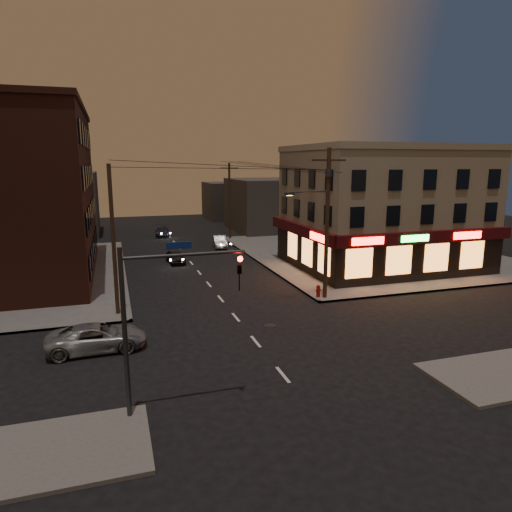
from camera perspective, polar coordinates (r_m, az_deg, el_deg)
name	(u,v)px	position (r m, az deg, el deg)	size (l,w,h in m)	color
ground	(256,342)	(24.30, -0.04, -10.65)	(120.00, 120.00, 0.00)	black
sidewalk_ne	(367,253)	(48.30, 13.67, 0.39)	(24.00, 28.00, 0.15)	#514F4C
pizza_building	(382,207)	(41.79, 15.52, 5.90)	(15.85, 12.85, 10.50)	gray
brick_apartment	(9,195)	(41.26, -28.53, 6.67)	(12.00, 20.00, 13.00)	#462116
bg_building_ne_a	(270,205)	(63.22, 1.71, 6.44)	(10.00, 12.00, 7.00)	#3F3D3A
bg_building_nw	(61,204)	(63.96, -23.22, 6.02)	(9.00, 10.00, 8.00)	#3F3D3A
bg_building_ne_b	(230,201)	(76.06, -3.23, 6.92)	(8.00, 8.00, 6.00)	#3F3D3A
utility_pole_main	(326,216)	(30.58, 8.70, 5.01)	(4.20, 0.44, 10.00)	#382619
utility_pole_far	(230,201)	(55.33, -3.32, 6.88)	(0.26, 0.26, 9.00)	#382619
utility_pole_west	(113,241)	(28.31, -17.40, 1.82)	(0.24, 0.24, 9.00)	#382619
traffic_signal	(154,308)	(16.67, -12.68, -6.32)	(4.49, 0.32, 6.47)	#333538
suv_cross	(97,337)	(24.36, -19.28, -9.59)	(2.21, 4.80, 1.33)	gray
sedan_near	(175,257)	(43.15, -10.04, -0.07)	(1.41, 3.49, 1.19)	black
sedan_mid	(220,241)	(50.51, -4.57, 1.83)	(1.38, 3.97, 1.31)	slate
sedan_far	(162,231)	(59.20, -11.64, 3.03)	(1.71, 4.21, 1.22)	#1C1E38
fire_hydrant	(318,290)	(31.63, 7.79, -4.26)	(0.38, 0.38, 0.85)	maroon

